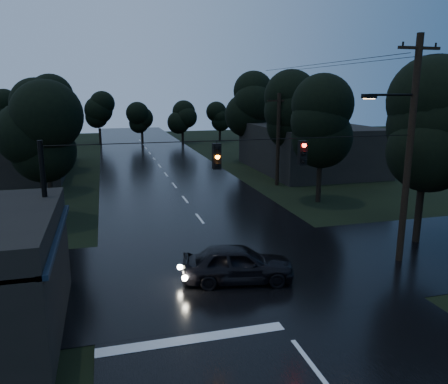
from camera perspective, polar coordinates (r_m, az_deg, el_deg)
name	(u,v)px	position (r m, az deg, el deg)	size (l,w,h in m)	color
main_road	(174,186)	(36.39, -6.50, 0.83)	(12.00, 120.00, 0.02)	black
cross_street	(238,269)	(19.54, 1.82, -10.02)	(60.00, 9.00, 0.02)	black
building_far_right	(308,148)	(44.02, 10.97, 5.70)	(10.00, 14.00, 4.40)	black
building_far_left	(11,147)	(46.29, -26.07, 5.34)	(10.00, 16.00, 5.00)	black
utility_pole_main	(408,147)	(20.72, 22.89, 5.39)	(3.50, 0.30, 10.00)	black
utility_pole_far	(278,139)	(36.06, 7.08, 6.95)	(2.00, 0.30, 7.50)	black
anchor_pole_left	(47,224)	(16.97, -22.07, -3.85)	(0.18, 0.18, 6.00)	black
span_signals	(260,154)	(17.37, 4.69, 5.03)	(15.00, 0.37, 1.12)	black
tree_corner_near	(428,126)	(23.83, 25.06, 7.85)	(4.48, 4.48, 9.44)	black
tree_left_a	(39,134)	(27.53, -23.06, 7.00)	(3.92, 3.92, 8.26)	black
tree_left_b	(44,119)	(35.49, -22.43, 8.80)	(4.20, 4.20, 8.85)	black
tree_left_c	(50,109)	(45.47, -21.75, 10.05)	(4.48, 4.48, 9.44)	black
tree_right_a	(322,122)	(30.78, 12.66, 8.95)	(4.20, 4.20, 8.85)	black
tree_right_b	(284,111)	(38.24, 7.86, 10.45)	(4.48, 4.48, 9.44)	black
tree_right_c	(253,103)	(47.78, 3.79, 11.49)	(4.76, 4.76, 10.03)	black
car	(238,263)	(18.09, 1.83, -9.30)	(1.84, 4.57, 1.56)	black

